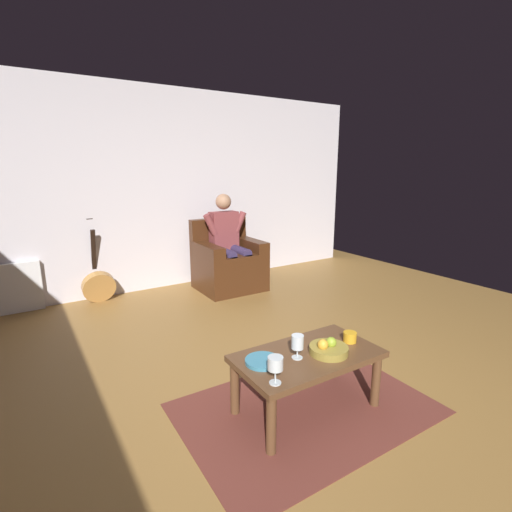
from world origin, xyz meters
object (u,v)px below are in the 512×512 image
at_px(wine_glass_near, 297,343).
at_px(armchair, 228,264).
at_px(guitar, 98,284).
at_px(person_seated, 229,239).
at_px(fruit_bowl, 328,349).
at_px(coffee_table, 307,362).
at_px(candle_jar, 350,337).
at_px(wine_glass_far, 275,365).
at_px(decorative_dish, 263,361).

bearing_deg(wine_glass_near, armchair, -109.61).
bearing_deg(guitar, person_seated, 165.62).
bearing_deg(guitar, fruit_bowl, 105.57).
xyz_separation_m(coffee_table, candle_jar, (-0.36, 0.03, 0.10)).
distance_m(wine_glass_far, fruit_bowl, 0.51).
bearing_deg(decorative_dish, person_seated, -114.52).
bearing_deg(wine_glass_far, decorative_dish, -106.53).
distance_m(coffee_table, guitar, 3.08).
xyz_separation_m(fruit_bowl, decorative_dish, (0.43, -0.13, -0.02)).
height_order(fruit_bowl, decorative_dish, fruit_bowl).
height_order(person_seated, guitar, person_seated).
bearing_deg(wine_glass_far, candle_jar, -169.04).
distance_m(person_seated, coffee_table, 2.74).
distance_m(wine_glass_near, wine_glass_far, 0.33).
bearing_deg(wine_glass_near, fruit_bowl, 162.96).
height_order(wine_glass_near, decorative_dish, wine_glass_near).
height_order(guitar, wine_glass_far, guitar).
bearing_deg(decorative_dish, coffee_table, 169.33).
xyz_separation_m(wine_glass_far, candle_jar, (-0.74, -0.14, -0.08)).
height_order(wine_glass_near, wine_glass_far, wine_glass_far).
distance_m(armchair, coffee_table, 2.74).
relative_size(person_seated, wine_glass_near, 8.05).
distance_m(person_seated, candle_jar, 2.66).
relative_size(person_seated, guitar, 1.24).
xyz_separation_m(wine_glass_far, decorative_dish, (-0.07, -0.23, -0.10)).
xyz_separation_m(person_seated, guitar, (1.58, -0.40, -0.45)).
height_order(coffee_table, decorative_dish, decorative_dish).
relative_size(wine_glass_near, wine_glass_far, 0.96).
bearing_deg(wine_glass_far, coffee_table, -156.03).
height_order(coffee_table, fruit_bowl, fruit_bowl).
relative_size(coffee_table, fruit_bowl, 3.81).
bearing_deg(decorative_dish, wine_glass_far, 73.47).
bearing_deg(candle_jar, fruit_bowl, 10.49).
bearing_deg(wine_glass_far, fruit_bowl, -168.81).
bearing_deg(person_seated, armchair, -90.00).
bearing_deg(candle_jar, person_seated, -100.34).
relative_size(guitar, decorative_dish, 4.57).
height_order(wine_glass_far, candle_jar, wine_glass_far).
xyz_separation_m(coffee_table, wine_glass_near, (0.09, 0.01, 0.16)).
bearing_deg(person_seated, coffee_table, 72.76).
relative_size(guitar, wine_glass_far, 6.25).
bearing_deg(guitar, decorative_dish, 98.21).
height_order(coffee_table, candle_jar, candle_jar).
distance_m(armchair, guitar, 1.62).
distance_m(guitar, wine_glass_near, 3.08).
bearing_deg(fruit_bowl, wine_glass_far, 11.19).
bearing_deg(wine_glass_near, wine_glass_far, 29.47).
bearing_deg(person_seated, candle_jar, 80.37).
xyz_separation_m(armchair, fruit_bowl, (0.72, 2.68, 0.11)).
xyz_separation_m(fruit_bowl, candle_jar, (-0.25, -0.05, 0.00)).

